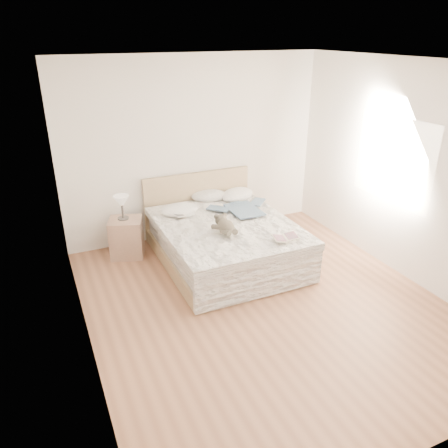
{
  "coord_description": "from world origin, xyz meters",
  "views": [
    {
      "loc": [
        -2.23,
        -3.77,
        2.98
      ],
      "look_at": [
        -0.06,
        1.05,
        0.62
      ],
      "focal_mm": 35.0,
      "sensor_mm": 36.0,
      "label": 1
    }
  ],
  "objects_px": {
    "bed": "(224,240)",
    "photo_book": "(183,214)",
    "childrens_book": "(285,238)",
    "teddy_bear": "(226,231)",
    "table_lamp": "(122,202)",
    "nightstand": "(127,238)"
  },
  "relations": [
    {
      "from": "table_lamp",
      "to": "childrens_book",
      "type": "xyz_separation_m",
      "value": [
        1.67,
        -1.58,
        -0.18
      ]
    },
    {
      "from": "nightstand",
      "to": "childrens_book",
      "type": "height_order",
      "value": "childrens_book"
    },
    {
      "from": "photo_book",
      "to": "nightstand",
      "type": "bearing_deg",
      "value": 143.98
    },
    {
      "from": "nightstand",
      "to": "photo_book",
      "type": "height_order",
      "value": "photo_book"
    },
    {
      "from": "photo_book",
      "to": "teddy_bear",
      "type": "xyz_separation_m",
      "value": [
        0.3,
        -0.79,
        0.02
      ]
    },
    {
      "from": "bed",
      "to": "childrens_book",
      "type": "height_order",
      "value": "bed"
    },
    {
      "from": "childrens_book",
      "to": "teddy_bear",
      "type": "bearing_deg",
      "value": 157.51
    },
    {
      "from": "photo_book",
      "to": "childrens_book",
      "type": "distance_m",
      "value": 1.53
    },
    {
      "from": "table_lamp",
      "to": "nightstand",
      "type": "bearing_deg",
      "value": -69.57
    },
    {
      "from": "table_lamp",
      "to": "photo_book",
      "type": "height_order",
      "value": "table_lamp"
    },
    {
      "from": "photo_book",
      "to": "childrens_book",
      "type": "height_order",
      "value": "same"
    },
    {
      "from": "bed",
      "to": "teddy_bear",
      "type": "height_order",
      "value": "bed"
    },
    {
      "from": "nightstand",
      "to": "childrens_book",
      "type": "relative_size",
      "value": 1.66
    },
    {
      "from": "nightstand",
      "to": "teddy_bear",
      "type": "relative_size",
      "value": 1.53
    },
    {
      "from": "nightstand",
      "to": "table_lamp",
      "type": "bearing_deg",
      "value": 110.43
    },
    {
      "from": "bed",
      "to": "photo_book",
      "type": "xyz_separation_m",
      "value": [
        -0.46,
        0.37,
        0.32
      ]
    },
    {
      "from": "bed",
      "to": "photo_book",
      "type": "distance_m",
      "value": 0.67
    },
    {
      "from": "bed",
      "to": "photo_book",
      "type": "relative_size",
      "value": 7.15
    },
    {
      "from": "nightstand",
      "to": "photo_book",
      "type": "bearing_deg",
      "value": -22.72
    },
    {
      "from": "bed",
      "to": "photo_book",
      "type": "bearing_deg",
      "value": 140.92
    },
    {
      "from": "bed",
      "to": "nightstand",
      "type": "height_order",
      "value": "bed"
    },
    {
      "from": "nightstand",
      "to": "childrens_book",
      "type": "xyz_separation_m",
      "value": [
        1.66,
        -1.54,
        0.35
      ]
    }
  ]
}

